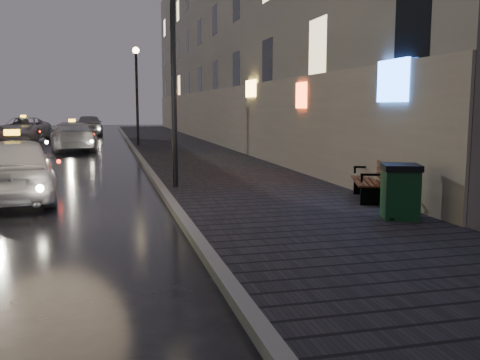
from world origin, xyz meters
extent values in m
plane|color=black|center=(0.00, 0.00, 0.00)|extent=(120.00, 120.00, 0.00)
cube|color=black|center=(3.90, 21.00, 0.07)|extent=(4.60, 58.00, 0.15)
cube|color=slate|center=(1.50, 21.00, 0.07)|extent=(0.20, 58.00, 0.15)
cube|color=#605B54|center=(7.10, 25.00, 6.50)|extent=(1.80, 50.00, 13.00)
cylinder|color=black|center=(1.85, 6.00, 2.65)|extent=(0.14, 0.14, 5.00)
cylinder|color=black|center=(1.85, 22.00, 2.65)|extent=(0.14, 0.14, 5.00)
sphere|color=#FFD88C|center=(1.85, 22.00, 5.25)|extent=(0.36, 0.36, 0.36)
cube|color=black|center=(5.59, 2.31, 0.34)|extent=(0.48, 0.23, 0.39)
cube|color=black|center=(5.79, 2.24, 0.68)|extent=(0.08, 0.08, 0.68)
cube|color=black|center=(5.55, 2.33, 0.81)|extent=(0.40, 0.19, 0.05)
cube|color=black|center=(6.11, 3.68, 0.34)|extent=(0.48, 0.23, 0.39)
cube|color=black|center=(6.31, 3.60, 0.68)|extent=(0.08, 0.08, 0.68)
cube|color=black|center=(6.06, 3.69, 0.81)|extent=(0.40, 0.19, 0.05)
cube|color=#4B2010|center=(5.85, 2.99, 0.57)|extent=(1.18, 1.85, 0.04)
cube|color=#4B2010|center=(6.07, 2.91, 0.85)|extent=(0.65, 1.65, 0.39)
cube|color=black|center=(5.44, 0.93, 0.61)|extent=(0.80, 0.80, 0.92)
cube|color=black|center=(5.44, 0.93, 1.13)|extent=(0.86, 0.86, 0.12)
imported|color=silver|center=(-2.06, 5.70, 0.79)|extent=(2.40, 4.81, 1.57)
imported|color=white|center=(-1.52, 20.72, 0.74)|extent=(2.70, 5.32, 1.48)
imported|color=silver|center=(-5.16, 30.29, 0.77)|extent=(3.22, 5.84, 1.55)
imported|color=gray|center=(-1.10, 35.05, 0.83)|extent=(2.22, 4.95, 1.65)
camera|label=1|loc=(0.09, -7.94, 2.26)|focal=40.00mm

